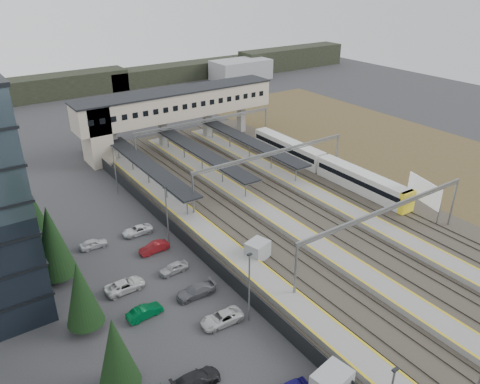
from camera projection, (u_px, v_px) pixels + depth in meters
ground at (264, 259)px, 57.73m from camera, size 220.00×220.00×0.00m
conifer_row at (94, 313)px, 41.56m from camera, size 4.42×49.82×9.50m
car_park at (205, 337)px, 44.69m from camera, size 10.55×44.52×1.29m
lampposts at (202, 244)px, 52.69m from camera, size 0.50×53.25×8.07m
fence at (198, 250)px, 57.70m from camera, size 0.08×90.00×2.00m
relay_cabin_far at (257, 251)px, 57.18m from camera, size 3.18×2.89×2.43m
rail_corridor at (295, 219)px, 66.06m from camera, size 34.00×90.00×0.92m
canopies at (202, 153)px, 79.61m from camera, size 23.10×30.00×3.28m
footbridge at (165, 109)px, 89.34m from camera, size 40.40×6.40×11.20m
gantries at (322, 183)px, 63.44m from camera, size 28.40×62.28×7.17m
train at (323, 165)px, 80.24m from camera, size 2.58×35.82×3.25m
billboard at (424, 192)px, 65.74m from camera, size 1.84×6.43×5.74m
scrub_east at (446, 166)px, 84.32m from camera, size 34.00×120.00×0.06m
treeline_far at (139, 78)px, 137.01m from camera, size 170.00×19.00×7.00m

